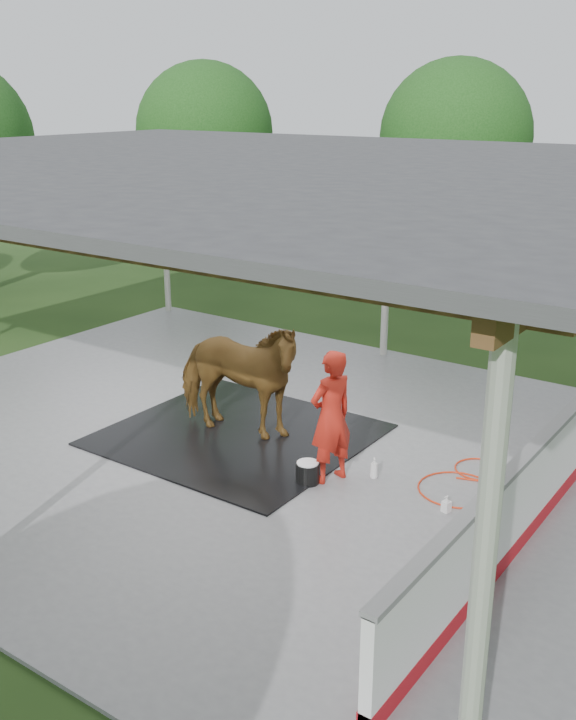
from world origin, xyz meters
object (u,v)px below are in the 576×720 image
Objects in this scene: dasher_board at (538,484)px; wash_bucket at (308,472)px; handler at (331,417)px; horse at (236,377)px.

dasher_board is 2.90m from wash_bucket.
dasher_board is at bearing 117.19° from handler.
handler is 0.81m from wash_bucket.
handler is (-2.61, -0.38, 0.35)m from dasher_board.
horse reaches higher than wash_bucket.
wash_bucket is (-0.19, -0.25, -0.75)m from handler.
horse reaches higher than handler.
dasher_board is 2.66m from handler.
dasher_board is at bearing 12.73° from wash_bucket.
handler is at bearing -111.84° from horse.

